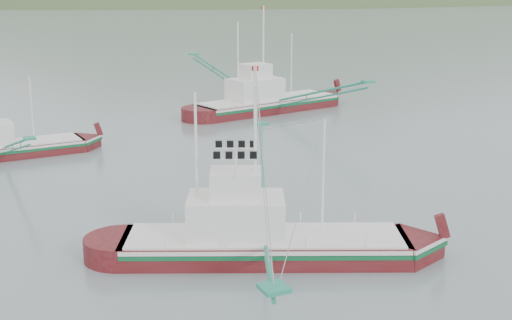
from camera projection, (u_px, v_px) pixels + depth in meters
name	position (u px, v px, depth m)	size (l,w,h in m)	color
ground	(303.00, 246.00, 37.07)	(1200.00, 1200.00, 0.00)	slate
main_boat	(262.00, 218.00, 34.89)	(14.45, 24.36, 10.36)	#4D0C10
bg_boat_right	(266.00, 92.00, 73.53)	(16.40, 28.37, 11.63)	#4D0C10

